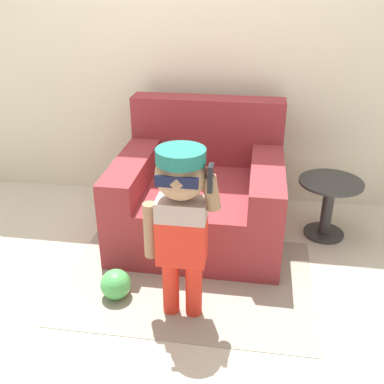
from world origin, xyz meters
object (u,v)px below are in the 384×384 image
person_child (181,210)px  side_table (328,203)px  toy_ball (116,284)px  armchair (201,192)px

person_child → side_table: bearing=47.7°
side_table → toy_ball: 1.55m
armchair → toy_ball: size_ratio=6.28×
armchair → side_table: 0.88m
armchair → person_child: 0.95m
person_child → toy_ball: size_ratio=5.46×
side_table → toy_ball: side_table is taller
person_child → toy_ball: 0.68m
side_table → armchair: bearing=-175.7°
person_child → side_table: 1.34m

